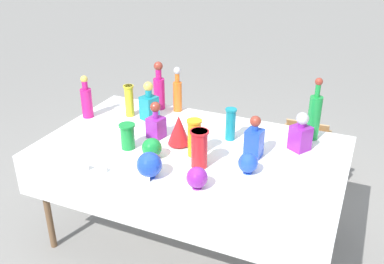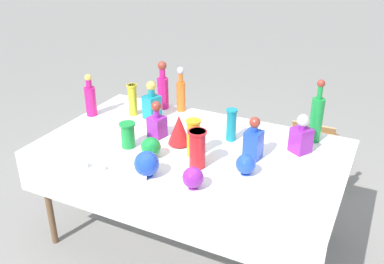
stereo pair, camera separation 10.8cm
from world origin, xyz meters
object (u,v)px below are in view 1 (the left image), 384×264
Objects in this scene: square_decanter_2 at (254,140)px; round_bowl_0 at (248,163)px; slender_vase_2 at (231,123)px; slender_vase_4 at (199,148)px; tall_bottle_1 at (177,92)px; tall_bottle_2 at (159,89)px; tall_bottle_3 at (314,115)px; round_bowl_3 at (149,165)px; square_decanter_1 at (156,123)px; round_bowl_1 at (152,148)px; square_decanter_0 at (301,134)px; slender_vase_0 at (194,137)px; slender_vase_1 at (128,135)px; fluted_vase_0 at (179,130)px; square_decanter_3 at (149,104)px; slender_vase_3 at (129,100)px; round_bowl_2 at (197,178)px; cardboard_box_behind_right at (260,151)px; tall_bottle_0 at (87,100)px; cardboard_box_behind_left at (302,154)px.

round_bowl_0 is at bearing -82.68° from square_decanter_2.
slender_vase_4 is (-0.05, -0.41, 0.01)m from slender_vase_2.
tall_bottle_1 is 0.15m from tall_bottle_2.
tall_bottle_1 is 1.02m from tall_bottle_3.
square_decanter_2 is 1.78× the size of round_bowl_3.
tall_bottle_2 reaches higher than slender_vase_2.
round_bowl_1 is at bearing -67.19° from square_decanter_1.
slender_vase_2 is 0.44m from round_bowl_0.
square_decanter_0 reaches higher than slender_vase_0.
slender_vase_1 is 0.81× the size of fluted_vase_0.
square_decanter_1 is at bearing 167.98° from fluted_vase_0.
round_bowl_1 is at bearing -149.44° from square_decanter_0.
slender_vase_2 reaches higher than fluted_vase_0.
tall_bottle_1 reaches higher than slender_vase_0.
slender_vase_3 is at bearing -177.07° from square_decanter_3.
tall_bottle_3 is at bearing 22.76° from square_decanter_1.
square_decanter_1 is 1.66× the size of round_bowl_3.
square_decanter_0 reaches higher than slender_vase_4.
tall_bottle_3 is 1.15m from round_bowl_3.
round_bowl_2 is (0.16, -0.33, -0.06)m from slender_vase_0.
slender_vase_1 is at bearing 157.03° from round_bowl_2.
square_decanter_0 is 1.36m from cardboard_box_behind_right.
square_decanter_0 is (0.98, -0.25, -0.04)m from tall_bottle_1.
square_decanter_1 is 0.93× the size of square_decanter_2.
square_decanter_1 is 0.19m from fluted_vase_0.
square_decanter_3 is (-0.19, 0.24, 0.02)m from square_decanter_1.
square_decanter_1 is (-0.91, -0.21, -0.01)m from square_decanter_0.
slender_vase_3 is at bearing 140.39° from round_bowl_2.
slender_vase_0 is 1.16× the size of fluted_vase_0.
slender_vase_3 reaches higher than slender_vase_4.
slender_vase_3 reaches higher than round_bowl_2.
tall_bottle_3 reaches higher than tall_bottle_1.
tall_bottle_3 reaches higher than slender_vase_0.
square_decanter_1 reaches higher than round_bowl_3.
slender_vase_1 is 1.34× the size of round_bowl_0.
tall_bottle_0 is 1.35m from round_bowl_0.
slender_vase_3 is 1.92× the size of round_bowl_0.
round_bowl_2 is (0.84, -0.70, -0.06)m from slender_vase_3.
square_decanter_3 is at bearing 144.43° from slender_vase_0.
cardboard_box_behind_right is (0.63, 0.78, -0.80)m from tall_bottle_2.
slender_vase_4 is at bearing -130.13° from tall_bottle_3.
tall_bottle_3 reaches higher than round_bowl_2.
square_decanter_2 reaches higher than round_bowl_3.
slender_vase_2 is (0.55, 0.38, 0.03)m from slender_vase_1.
round_bowl_0 is 0.95× the size of round_bowl_1.
round_bowl_3 is (0.83, -0.56, -0.05)m from tall_bottle_0.
square_decanter_1 is 0.51m from round_bowl_3.
tall_bottle_3 is at bearing 48.92° from round_bowl_3.
round_bowl_3 is at bearing -110.07° from cardboard_box_behind_left.
fluted_vase_0 is at bearing -37.23° from square_decanter_3.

